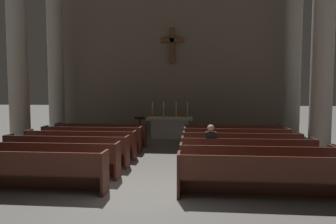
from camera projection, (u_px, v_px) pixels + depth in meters
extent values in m
plane|color=#66635E|center=(142.00, 194.00, 6.41)|extent=(80.00, 80.00, 0.00)
cube|color=#4C2319|center=(26.00, 172.00, 6.61)|extent=(3.62, 0.40, 0.05)
cube|color=#4C2319|center=(20.00, 163.00, 6.37)|extent=(3.62, 0.05, 0.50)
cube|color=#4C2319|center=(31.00, 180.00, 6.80)|extent=(3.62, 0.04, 0.40)
cube|color=#4C2319|center=(105.00, 172.00, 6.43)|extent=(0.06, 0.50, 0.95)
cube|color=#4C2319|center=(50.00, 161.00, 7.70)|extent=(3.62, 0.40, 0.05)
cube|color=#4C2319|center=(45.00, 153.00, 7.45)|extent=(3.62, 0.05, 0.50)
cube|color=#4C2319|center=(53.00, 168.00, 7.89)|extent=(3.62, 0.04, 0.40)
cube|color=#4C2319|center=(118.00, 161.00, 7.51)|extent=(0.06, 0.50, 0.95)
cube|color=#4C2319|center=(67.00, 152.00, 8.78)|extent=(3.62, 0.40, 0.05)
cube|color=#4C2319|center=(64.00, 145.00, 8.54)|extent=(3.62, 0.05, 0.50)
cube|color=#4C2319|center=(70.00, 158.00, 8.98)|extent=(3.62, 0.04, 0.40)
cube|color=#4C2319|center=(127.00, 152.00, 8.60)|extent=(0.06, 0.50, 0.95)
cube|color=#4C2319|center=(9.00, 150.00, 8.92)|extent=(0.06, 0.50, 0.95)
cube|color=#4C2319|center=(81.00, 146.00, 9.87)|extent=(3.62, 0.40, 0.05)
cube|color=#4C2319|center=(78.00, 139.00, 9.63)|extent=(3.62, 0.05, 0.50)
cube|color=#4C2319|center=(83.00, 151.00, 10.06)|extent=(3.62, 0.04, 0.40)
cube|color=#4C2319|center=(135.00, 145.00, 9.69)|extent=(0.06, 0.50, 0.95)
cube|color=#4C2319|center=(29.00, 143.00, 10.00)|extent=(0.06, 0.50, 0.95)
cube|color=#4C2319|center=(92.00, 140.00, 10.96)|extent=(3.62, 0.40, 0.05)
cube|color=#4C2319|center=(90.00, 134.00, 10.71)|extent=(3.62, 0.05, 0.50)
cube|color=#4C2319|center=(94.00, 145.00, 11.15)|extent=(3.62, 0.04, 0.40)
cube|color=#4C2319|center=(140.00, 140.00, 10.77)|extent=(0.06, 0.50, 0.95)
cube|color=#4C2319|center=(45.00, 138.00, 11.09)|extent=(0.06, 0.50, 0.95)
cube|color=#4C2319|center=(101.00, 136.00, 12.04)|extent=(3.62, 0.40, 0.05)
cube|color=#4C2319|center=(100.00, 130.00, 11.80)|extent=(3.62, 0.05, 0.50)
cube|color=#4C2319|center=(103.00, 140.00, 12.24)|extent=(3.62, 0.04, 0.40)
cube|color=#4C2319|center=(145.00, 135.00, 11.86)|extent=(0.06, 0.50, 0.95)
cube|color=#4C2319|center=(58.00, 134.00, 12.18)|extent=(0.06, 0.50, 0.95)
cube|color=#4C2319|center=(266.00, 179.00, 6.15)|extent=(3.62, 0.40, 0.05)
cube|color=#4C2319|center=(269.00, 169.00, 5.91)|extent=(3.62, 0.05, 0.50)
cube|color=#4C2319|center=(263.00, 186.00, 6.34)|extent=(3.62, 0.04, 0.40)
cube|color=#4C2319|center=(179.00, 174.00, 6.29)|extent=(0.06, 0.50, 0.95)
cube|color=#4C2319|center=(255.00, 165.00, 7.24)|extent=(3.62, 0.40, 0.05)
cube|color=#4C2319|center=(257.00, 157.00, 6.99)|extent=(3.62, 0.05, 0.50)
cube|color=#4C2319|center=(253.00, 172.00, 7.43)|extent=(3.62, 0.04, 0.40)
cube|color=#4C2319|center=(181.00, 162.00, 7.37)|extent=(0.06, 0.50, 0.95)
cube|color=#4C2319|center=(333.00, 165.00, 7.05)|extent=(0.06, 0.50, 0.95)
cube|color=#4C2319|center=(247.00, 156.00, 8.32)|extent=(3.62, 0.40, 0.05)
cube|color=#4C2319|center=(248.00, 148.00, 8.08)|extent=(3.62, 0.05, 0.50)
cube|color=#4C2319|center=(246.00, 162.00, 8.52)|extent=(3.62, 0.04, 0.40)
cube|color=#4C2319|center=(182.00, 153.00, 8.46)|extent=(0.06, 0.50, 0.95)
cube|color=#4C2319|center=(314.00, 155.00, 8.14)|extent=(0.06, 0.50, 0.95)
cube|color=#4C2319|center=(241.00, 148.00, 9.41)|extent=(3.62, 0.40, 0.05)
cube|color=#4C2319|center=(242.00, 141.00, 9.17)|extent=(3.62, 0.05, 0.50)
cube|color=#4C2319|center=(240.00, 154.00, 9.60)|extent=(3.62, 0.04, 0.40)
cube|color=#4C2319|center=(184.00, 146.00, 9.54)|extent=(0.06, 0.50, 0.95)
cube|color=#4C2319|center=(300.00, 148.00, 9.23)|extent=(0.06, 0.50, 0.95)
cube|color=#4C2319|center=(236.00, 142.00, 10.50)|extent=(3.62, 0.40, 0.05)
cube|color=#4C2319|center=(237.00, 136.00, 10.25)|extent=(3.62, 0.05, 0.50)
cube|color=#4C2319|center=(235.00, 148.00, 10.69)|extent=(3.62, 0.04, 0.40)
cube|color=#4C2319|center=(185.00, 140.00, 10.63)|extent=(0.06, 0.50, 0.95)
cube|color=#4C2319|center=(289.00, 142.00, 10.31)|extent=(0.06, 0.50, 0.95)
cube|color=#4C2319|center=(232.00, 138.00, 11.58)|extent=(3.62, 0.40, 0.05)
cube|color=#4C2319|center=(233.00, 131.00, 11.34)|extent=(3.62, 0.05, 0.50)
cube|color=#4C2319|center=(231.00, 142.00, 11.78)|extent=(3.62, 0.04, 0.40)
cube|color=#4C2319|center=(185.00, 136.00, 11.72)|extent=(0.06, 0.50, 0.95)
cube|color=#4C2319|center=(279.00, 137.00, 11.40)|extent=(0.06, 0.50, 0.95)
cube|color=#ADA89E|center=(21.00, 146.00, 11.55)|extent=(1.05, 1.05, 0.20)
cylinder|color=#ADA89E|center=(18.00, 60.00, 11.31)|extent=(0.75, 0.75, 6.92)
cube|color=#ADA89E|center=(319.00, 151.00, 10.57)|extent=(1.05, 1.05, 0.20)
cylinder|color=#ADA89E|center=(322.00, 58.00, 10.33)|extent=(0.75, 0.75, 6.92)
cube|color=#ADA89E|center=(58.00, 134.00, 14.66)|extent=(1.05, 1.05, 0.20)
cylinder|color=#ADA89E|center=(56.00, 67.00, 14.42)|extent=(0.75, 0.75, 6.92)
cube|color=#ADA89E|center=(290.00, 137.00, 13.68)|extent=(1.05, 1.05, 0.20)
cylinder|color=#ADA89E|center=(292.00, 65.00, 13.44)|extent=(0.75, 0.75, 6.92)
cube|color=#BCB7AD|center=(170.00, 129.00, 14.09)|extent=(1.76, 0.72, 0.88)
cube|color=#BCB7AD|center=(170.00, 119.00, 14.05)|extent=(2.20, 0.90, 0.12)
cube|color=silver|center=(170.00, 117.00, 14.05)|extent=(2.09, 0.86, 0.01)
cylinder|color=#B79338|center=(152.00, 117.00, 14.12)|extent=(0.16, 0.16, 0.02)
cylinder|color=#B79338|center=(152.00, 113.00, 14.10)|extent=(0.07, 0.07, 0.41)
cylinder|color=silver|center=(152.00, 105.00, 14.08)|extent=(0.04, 0.04, 0.33)
cylinder|color=#B79338|center=(164.00, 117.00, 14.07)|extent=(0.16, 0.16, 0.02)
cylinder|color=#B79338|center=(164.00, 113.00, 14.06)|extent=(0.07, 0.07, 0.41)
cylinder|color=silver|center=(164.00, 105.00, 14.03)|extent=(0.04, 0.04, 0.33)
cylinder|color=#B79338|center=(176.00, 117.00, 14.02)|extent=(0.16, 0.16, 0.02)
cylinder|color=#B79338|center=(176.00, 113.00, 14.01)|extent=(0.07, 0.07, 0.41)
cylinder|color=silver|center=(176.00, 105.00, 13.98)|extent=(0.04, 0.04, 0.33)
cylinder|color=#B79338|center=(187.00, 117.00, 13.97)|extent=(0.16, 0.16, 0.02)
cylinder|color=#B79338|center=(187.00, 113.00, 13.96)|extent=(0.07, 0.07, 0.41)
cylinder|color=silver|center=(188.00, 105.00, 13.93)|extent=(0.04, 0.04, 0.33)
cube|color=#706656|center=(172.00, 55.00, 15.43)|extent=(12.56, 0.25, 8.41)
cube|color=brown|center=(172.00, 46.00, 15.17)|extent=(0.22, 0.22, 1.85)
cube|color=brown|center=(172.00, 40.00, 15.15)|extent=(1.19, 0.22, 0.22)
cylinder|color=#4C2319|center=(140.00, 141.00, 13.03)|extent=(0.36, 0.36, 0.04)
cylinder|color=#4C2319|center=(140.00, 130.00, 13.00)|extent=(0.10, 0.10, 1.05)
cube|color=#4C2319|center=(140.00, 118.00, 12.96)|extent=(0.44, 0.31, 0.15)
cube|color=#26262B|center=(210.00, 160.00, 8.61)|extent=(0.24, 0.14, 0.45)
cube|color=#26262B|center=(210.00, 152.00, 8.46)|extent=(0.28, 0.36, 0.12)
cube|color=black|center=(211.00, 141.00, 8.30)|extent=(0.32, 0.20, 0.54)
sphere|color=beige|center=(211.00, 128.00, 8.28)|extent=(0.20, 0.20, 0.20)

